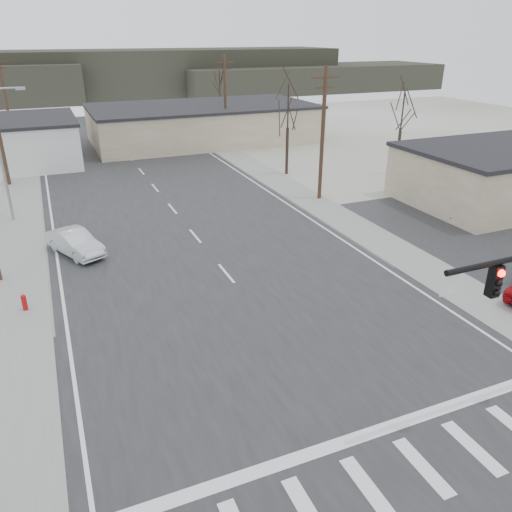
{
  "coord_description": "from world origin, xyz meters",
  "views": [
    {
      "loc": [
        -8.09,
        -15.39,
        12.18
      ],
      "look_at": [
        0.2,
        4.26,
        2.6
      ],
      "focal_mm": 35.0,
      "sensor_mm": 36.0,
      "label": 1
    }
  ],
  "objects_px": {
    "car_far_a": "(108,132)",
    "car_far_b": "(114,138)",
    "sedan_crossing": "(75,243)",
    "car_parked_dark_a": "(472,211)",
    "fire_hydrant": "(24,302)"
  },
  "relations": [
    {
      "from": "car_far_a",
      "to": "car_far_b",
      "type": "distance_m",
      "value": 3.69
    },
    {
      "from": "sedan_crossing",
      "to": "car_parked_dark_a",
      "type": "bearing_deg",
      "value": -34.83
    },
    {
      "from": "sedan_crossing",
      "to": "car_parked_dark_a",
      "type": "xyz_separation_m",
      "value": [
        26.3,
        -4.57,
        -0.1
      ]
    },
    {
      "from": "sedan_crossing",
      "to": "car_far_b",
      "type": "bearing_deg",
      "value": 53.0
    },
    {
      "from": "sedan_crossing",
      "to": "car_far_a",
      "type": "distance_m",
      "value": 37.1
    },
    {
      "from": "fire_hydrant",
      "to": "car_far_a",
      "type": "xyz_separation_m",
      "value": [
        9.68,
        42.47,
        0.31
      ]
    },
    {
      "from": "fire_hydrant",
      "to": "car_far_b",
      "type": "relative_size",
      "value": 0.23
    },
    {
      "from": "car_parked_dark_a",
      "to": "car_far_a",
      "type": "bearing_deg",
      "value": 5.97
    },
    {
      "from": "car_far_b",
      "to": "car_parked_dark_a",
      "type": "xyz_separation_m",
      "value": [
        19.32,
        -37.35,
        -0.0
      ]
    },
    {
      "from": "sedan_crossing",
      "to": "fire_hydrant",
      "type": "bearing_deg",
      "value": -140.25
    },
    {
      "from": "fire_hydrant",
      "to": "car_far_b",
      "type": "height_order",
      "value": "car_far_b"
    },
    {
      "from": "sedan_crossing",
      "to": "car_far_b",
      "type": "xyz_separation_m",
      "value": [
        6.98,
        32.78,
        -0.1
      ]
    },
    {
      "from": "fire_hydrant",
      "to": "sedan_crossing",
      "type": "distance_m",
      "value": 6.64
    },
    {
      "from": "car_far_a",
      "to": "car_parked_dark_a",
      "type": "relative_size",
      "value": 1.31
    },
    {
      "from": "car_far_b",
      "to": "car_parked_dark_a",
      "type": "relative_size",
      "value": 0.99
    }
  ]
}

